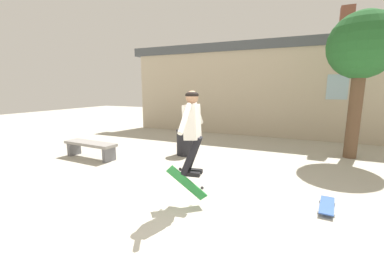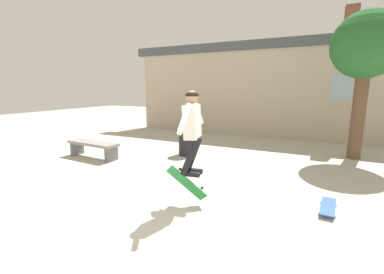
{
  "view_description": "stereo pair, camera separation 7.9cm",
  "coord_description": "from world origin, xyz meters",
  "px_view_note": "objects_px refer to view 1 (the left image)",
  "views": [
    {
      "loc": [
        1.51,
        -2.88,
        2.01
      ],
      "look_at": [
        -0.26,
        0.94,
        1.2
      ],
      "focal_mm": 24.0,
      "sensor_mm": 36.0,
      "label": 1
    },
    {
      "loc": [
        1.58,
        -2.85,
        2.01
      ],
      "look_at": [
        -0.26,
        0.94,
        1.2
      ],
      "focal_mm": 24.0,
      "sensor_mm": 36.0,
      "label": 2
    }
  ],
  "objects_px": {
    "park_bench": "(90,146)",
    "trash_bin": "(186,142)",
    "skateboard_resting": "(327,205)",
    "skater": "(192,126)",
    "skateboard_flipping": "(187,183)",
    "tree_right": "(362,49)"
  },
  "relations": [
    {
      "from": "skateboard_resting",
      "to": "skater",
      "type": "bearing_deg",
      "value": 114.66
    },
    {
      "from": "skater",
      "to": "skateboard_flipping",
      "type": "distance_m",
      "value": 0.99
    },
    {
      "from": "trash_bin",
      "to": "tree_right",
      "type": "bearing_deg",
      "value": 21.04
    },
    {
      "from": "park_bench",
      "to": "skater",
      "type": "height_order",
      "value": "skater"
    },
    {
      "from": "park_bench",
      "to": "skateboard_resting",
      "type": "bearing_deg",
      "value": -3.31
    },
    {
      "from": "park_bench",
      "to": "trash_bin",
      "type": "relative_size",
      "value": 2.23
    },
    {
      "from": "tree_right",
      "to": "skater",
      "type": "xyz_separation_m",
      "value": [
        -2.91,
        -4.75,
        -1.67
      ]
    },
    {
      "from": "skater",
      "to": "park_bench",
      "type": "bearing_deg",
      "value": 149.91
    },
    {
      "from": "trash_bin",
      "to": "skateboard_flipping",
      "type": "xyz_separation_m",
      "value": [
        1.55,
        -3.1,
        0.01
      ]
    },
    {
      "from": "park_bench",
      "to": "skater",
      "type": "relative_size",
      "value": 1.22
    },
    {
      "from": "tree_right",
      "to": "skater",
      "type": "distance_m",
      "value": 5.82
    },
    {
      "from": "tree_right",
      "to": "park_bench",
      "type": "relative_size",
      "value": 2.35
    },
    {
      "from": "skateboard_flipping",
      "to": "skateboard_resting",
      "type": "bearing_deg",
      "value": -0.14
    },
    {
      "from": "tree_right",
      "to": "skateboard_resting",
      "type": "bearing_deg",
      "value": -100.98
    },
    {
      "from": "park_bench",
      "to": "trash_bin",
      "type": "height_order",
      "value": "trash_bin"
    },
    {
      "from": "tree_right",
      "to": "park_bench",
      "type": "xyz_separation_m",
      "value": [
        -6.87,
        -3.23,
        -2.72
      ]
    },
    {
      "from": "trash_bin",
      "to": "skateboard_flipping",
      "type": "relative_size",
      "value": 1.09
    },
    {
      "from": "trash_bin",
      "to": "skater",
      "type": "distance_m",
      "value": 3.55
    },
    {
      "from": "trash_bin",
      "to": "skateboard_flipping",
      "type": "bearing_deg",
      "value": -63.48
    },
    {
      "from": "skater",
      "to": "skateboard_flipping",
      "type": "xyz_separation_m",
      "value": [
        -0.06,
        -0.09,
        -0.98
      ]
    },
    {
      "from": "trash_bin",
      "to": "skater",
      "type": "xyz_separation_m",
      "value": [
        1.61,
        -3.01,
        0.99
      ]
    },
    {
      "from": "skateboard_flipping",
      "to": "tree_right",
      "type": "bearing_deg",
      "value": 36.67
    }
  ]
}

